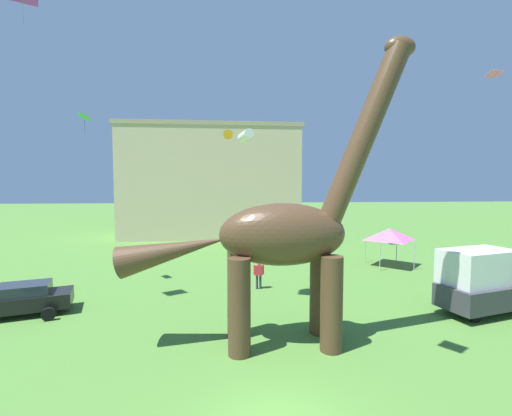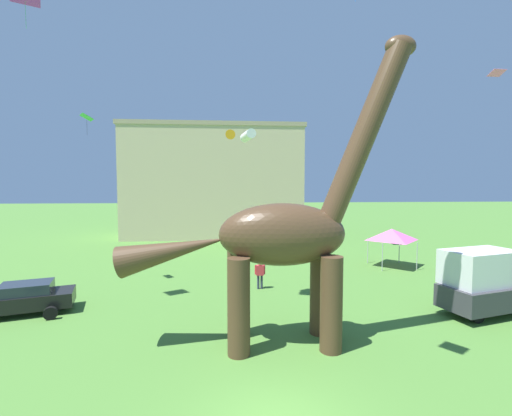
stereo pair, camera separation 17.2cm
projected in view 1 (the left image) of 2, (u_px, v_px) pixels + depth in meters
The scene contains 10 objects.
dinosaur_sculpture at pixel (281, 234), 13.69m from camera, with size 11.76×2.49×12.29m.
parked_sedan_left at pixel (24, 299), 16.99m from camera, with size 4.54×2.94×1.55m.
parked_box_truck at pixel (490, 280), 17.27m from camera, with size 5.95×3.43×3.20m.
person_watching_child at pixel (259, 272), 21.26m from camera, with size 0.65×0.29×1.75m.
festival_canopy_tent at pixel (389, 234), 27.19m from camera, with size 3.15×3.15×3.00m.
kite_high_left at pixel (366, 147), 34.67m from camera, with size 1.04×1.30×1.49m.
kite_far_right at pixel (84, 117), 20.85m from camera, with size 1.04×1.13×1.24m.
kite_near_high at pixel (242, 135), 32.39m from camera, with size 2.90×3.24×0.92m.
kite_drifting at pixel (494, 74), 16.95m from camera, with size 0.72×0.52×0.22m.
background_building_block at pixel (211, 182), 43.71m from camera, with size 21.88×8.58×13.78m.
Camera 1 is at (-1.44, -8.52, 6.39)m, focal length 24.18 mm.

